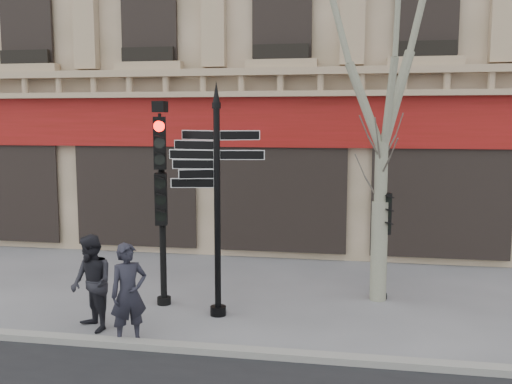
% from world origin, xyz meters
% --- Properties ---
extents(ground, '(80.00, 80.00, 0.00)m').
position_xyz_m(ground, '(0.00, 0.00, 0.00)').
color(ground, '#57575C').
rests_on(ground, ground).
extents(kerb, '(80.00, 0.25, 0.12)m').
position_xyz_m(kerb, '(0.00, -1.40, 0.06)').
color(kerb, gray).
rests_on(kerb, ground).
extents(fingerpost, '(1.85, 1.85, 4.35)m').
position_xyz_m(fingerpost, '(-0.59, 0.35, 2.92)').
color(fingerpost, black).
rests_on(fingerpost, ground).
extents(traffic_signal_main, '(0.51, 0.43, 4.01)m').
position_xyz_m(traffic_signal_main, '(-1.80, 0.79, 2.53)').
color(traffic_signal_main, black).
rests_on(traffic_signal_main, ground).
extents(traffic_signal_secondary, '(0.45, 0.39, 2.20)m').
position_xyz_m(traffic_signal_secondary, '(2.49, 1.93, 1.54)').
color(traffic_signal_secondary, black).
rests_on(traffic_signal_secondary, ground).
extents(plane_tree, '(2.94, 2.94, 7.82)m').
position_xyz_m(plane_tree, '(2.41, 1.82, 5.49)').
color(plane_tree, gray).
rests_on(plane_tree, ground).
extents(pedestrian_a, '(0.73, 0.70, 1.68)m').
position_xyz_m(pedestrian_a, '(-1.69, -1.22, 0.84)').
color(pedestrian_a, black).
rests_on(pedestrian_a, ground).
extents(pedestrian_b, '(1.04, 1.02, 1.69)m').
position_xyz_m(pedestrian_b, '(-2.56, -0.78, 0.84)').
color(pedestrian_b, black).
rests_on(pedestrian_b, ground).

